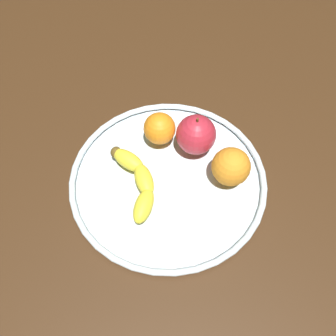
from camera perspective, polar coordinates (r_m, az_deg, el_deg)
The scene contains 6 objects.
ground_plane at distance 74.12cm, azimuth 0.00°, elevation -2.83°, with size 127.62×127.62×4.00cm, color #3B2412.
fruit_bowl at distance 71.61cm, azimuth 0.00°, elevation -1.68°, with size 38.62×38.62×1.80cm.
banana at distance 68.78cm, azimuth -4.80°, elevation -1.85°, with size 17.61×9.41×3.28cm.
apple at distance 71.85cm, azimuth 4.40°, elevation 5.24°, with size 7.96×7.96×8.76cm.
orange_front_right at distance 73.54cm, azimuth -1.33°, elevation 6.21°, with size 6.52×6.52×6.52cm, color orange.
orange_back_right at distance 68.68cm, azimuth 9.82°, elevation 0.22°, with size 7.35×7.35×7.35cm, color orange.
Camera 1 is at (-36.74, 2.43, 62.33)cm, focal length 38.97 mm.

